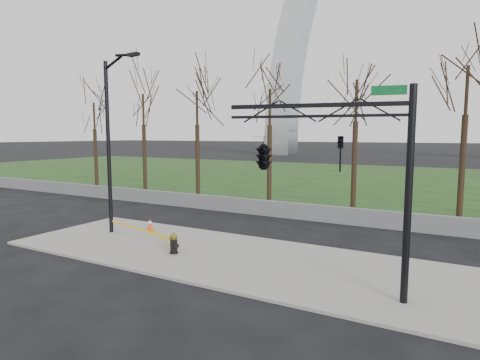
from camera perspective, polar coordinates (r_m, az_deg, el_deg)
The scene contains 10 objects.
ground at distance 15.80m, azimuth -2.54°, elevation -10.80°, with size 500.00×500.00×0.00m, color black.
sidewalk at distance 15.79m, azimuth -2.54°, elevation -10.63°, with size 18.00×6.00×0.10m, color gray.
grass_strip at distance 43.81m, azimuth 18.54°, elevation 0.01°, with size 120.00×40.00×0.06m, color #1A3412.
guardrail at distance 22.69m, azimuth 8.16°, elevation -4.38°, with size 60.00×0.30×0.90m, color #59595B.
tree_row at distance 26.32m, azimuth 9.87°, elevation 5.84°, with size 44.46×4.00×8.90m.
fire_hydrant at distance 15.95m, azimuth -9.36°, elevation -8.91°, with size 0.52×0.36×0.83m.
traffic_cone at distance 19.79m, azimuth -12.64°, elevation -6.22°, with size 0.34×0.34×0.60m.
street_light at distance 19.41m, azimuth -17.84°, elevation 6.17°, with size 2.38×0.52×8.21m.
traffic_signal_mast at distance 11.72m, azimuth 7.02°, elevation 3.77°, with size 5.02×2.54×6.00m.
caution_tape at distance 17.90m, azimuth -12.79°, elevation -7.27°, with size 4.75×2.35×0.43m.
Camera 1 is at (7.95, -12.83, 4.68)m, focal length 30.07 mm.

